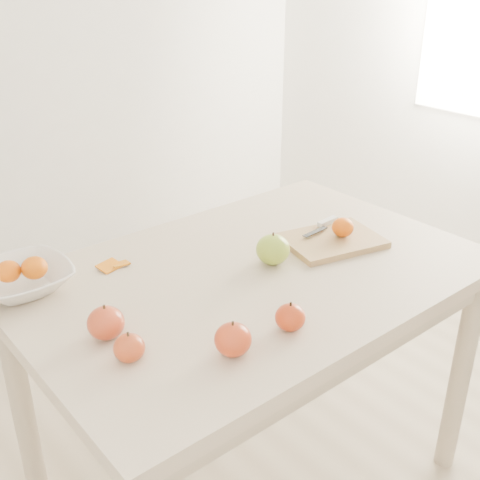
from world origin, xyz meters
TOP-DOWN VIEW (x-y plane):
  - ground at (0.00, 0.00)m, footprint 3.50×3.50m
  - table at (0.00, 0.00)m, footprint 1.20×0.80m
  - cutting_board at (0.28, -0.02)m, footprint 0.30×0.25m
  - board_tangerine at (0.31, -0.03)m, footprint 0.06×0.06m
  - fruit_bowl at (-0.50, 0.28)m, footprint 0.24×0.24m
  - bowl_tangerine_near at (-0.52, 0.29)m, footprint 0.06×0.06m
  - bowl_tangerine_far at (-0.47, 0.27)m, footprint 0.06×0.06m
  - orange_peel_a at (-0.28, 0.25)m, footprint 0.07×0.06m
  - orange_peel_b at (-0.25, 0.24)m, footprint 0.05×0.04m
  - paring_knife at (0.33, 0.05)m, footprint 0.17×0.05m
  - apple_green at (0.07, -0.00)m, footprint 0.09×0.09m
  - apple_red_b at (-0.43, -0.03)m, footprint 0.08×0.08m
  - apple_red_d at (-0.44, -0.13)m, footprint 0.06×0.06m
  - apple_red_e at (-0.11, -0.26)m, footprint 0.07×0.07m
  - apple_red_c at (-0.26, -0.25)m, footprint 0.08×0.08m

SIDE VIEW (x-z plane):
  - ground at x=0.00m, z-range 0.00..0.00m
  - table at x=0.00m, z-range 0.28..1.03m
  - orange_peel_a at x=-0.28m, z-range 0.75..0.76m
  - orange_peel_b at x=-0.25m, z-range 0.75..0.76m
  - cutting_board at x=0.28m, z-range 0.75..0.77m
  - paring_knife at x=0.33m, z-range 0.77..0.78m
  - fruit_bowl at x=-0.50m, z-range 0.75..0.81m
  - apple_red_d at x=-0.44m, z-range 0.75..0.81m
  - apple_red_e at x=-0.11m, z-range 0.75..0.81m
  - apple_red_c at x=-0.26m, z-range 0.75..0.82m
  - apple_red_b at x=-0.43m, z-range 0.75..0.82m
  - apple_green at x=0.07m, z-range 0.75..0.83m
  - board_tangerine at x=0.31m, z-range 0.77..0.82m
  - bowl_tangerine_near at x=-0.52m, z-range 0.78..0.83m
  - bowl_tangerine_far at x=-0.47m, z-range 0.78..0.84m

